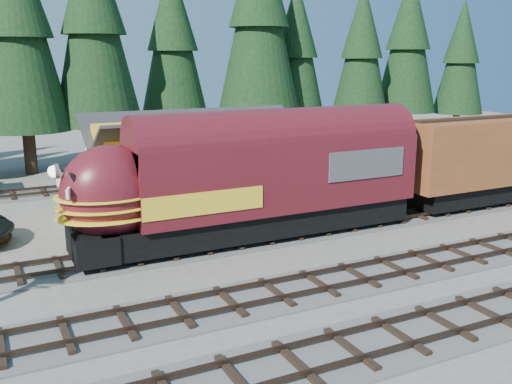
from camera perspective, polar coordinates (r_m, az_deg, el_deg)
name	(u,v)px	position (r m, az deg, el deg)	size (l,w,h in m)	color
ground	(305,267)	(23.36, 4.89, -7.45)	(120.00, 120.00, 0.00)	#6B665B
track_siding	(425,212)	(32.22, 16.53, -1.97)	(68.00, 3.20, 0.33)	#4C4947
track_spur	(9,196)	(37.55, -23.51, -0.40)	(32.00, 3.20, 0.33)	#4C4947
depot	(208,155)	(31.72, -4.87, 3.68)	(12.80, 7.00, 5.30)	orange
conifer_backdrop	(194,36)	(45.55, -6.19, 15.25)	(80.67, 22.82, 17.04)	black
locomotive	(243,185)	(25.58, -1.33, 0.66)	(16.79, 3.34, 4.57)	black
boxcar	(508,155)	(36.00, 23.91, 3.40)	(14.69, 3.15, 4.62)	black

